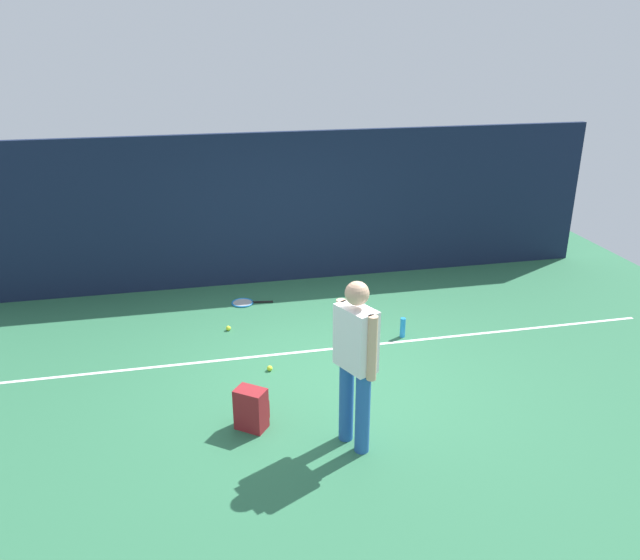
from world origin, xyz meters
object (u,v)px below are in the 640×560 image
Objects in this scene: tennis_player at (356,356)px; tennis_racket at (244,303)px; tennis_ball_near_player at (270,368)px; tennis_ball_mid_court at (351,312)px; tennis_ball_by_fence at (228,328)px; backpack at (252,409)px; water_bottle at (403,328)px.

tennis_player is 3.78m from tennis_racket.
tennis_ball_near_player is (0.09, -2.03, 0.02)m from tennis_racket.
tennis_player is 2.70× the size of tennis_racket.
tennis_ball_near_player is 1.89m from tennis_ball_mid_court.
tennis_player is 25.76× the size of tennis_ball_near_player.
tennis_ball_by_fence reaches higher than tennis_racket.
tennis_player is 25.76× the size of tennis_ball_mid_court.
tennis_ball_mid_court is (0.74, 2.90, -0.93)m from tennis_player.
tennis_ball_mid_court is (1.67, 2.41, -0.18)m from backpack.
backpack is 6.67× the size of tennis_ball_by_fence.
tennis_racket is (-0.69, 3.60, -0.95)m from tennis_player.
tennis_ball_mid_court is at bearing 120.27° from water_bottle.
tennis_ball_mid_court is 0.96m from water_bottle.
tennis_player is at bearing -120.48° from water_bottle.
water_bottle reaches higher than tennis_ball_near_player.
tennis_player reaches higher than tennis_ball_mid_court.
tennis_ball_by_fence is 1.00× the size of tennis_ball_mid_court.
water_bottle is (1.22, 2.08, -0.83)m from tennis_player.
backpack is (-0.92, 0.49, -0.76)m from tennis_player.
tennis_ball_near_player is 0.25× the size of water_bottle.
water_bottle reaches higher than tennis_racket.
tennis_racket is at bearing 154.19° from tennis_ball_mid_court.
tennis_racket is 9.53× the size of tennis_ball_near_player.
water_bottle is at bearing 15.65° from tennis_ball_near_player.
tennis_racket is 1.43× the size of backpack.
water_bottle is at bearing 148.61° from tennis_racket.
tennis_racket is at bearing 92.60° from tennis_ball_near_player.
tennis_player is 1.29m from backpack.
tennis_racket is 2.45m from water_bottle.
water_bottle is at bearing -59.73° from tennis_ball_mid_court.
backpack reaches higher than tennis_racket.
tennis_racket is at bearing -57.47° from backpack.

